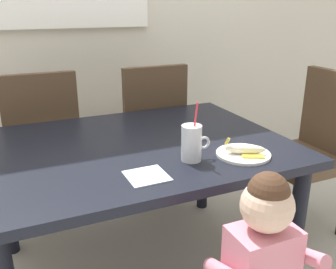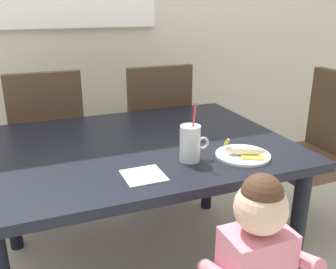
# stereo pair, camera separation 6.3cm
# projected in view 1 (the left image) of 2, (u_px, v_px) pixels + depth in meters

# --- Properties ---
(ground_plane) EXTENTS (24.00, 24.00, 0.00)m
(ground_plane) POSITION_uv_depth(u_px,v_px,m) (141.00, 269.00, 1.94)
(ground_plane) COLOR #B7B2A8
(dining_table) EXTENTS (1.37, 1.03, 0.71)m
(dining_table) POSITION_uv_depth(u_px,v_px,m) (137.00, 160.00, 1.74)
(dining_table) COLOR black
(dining_table) RESTS_ON ground
(dining_chair_left) EXTENTS (0.44, 0.44, 0.96)m
(dining_chair_left) POSITION_uv_depth(u_px,v_px,m) (42.00, 138.00, 2.26)
(dining_chair_left) COLOR #4C3826
(dining_chair_left) RESTS_ON ground
(dining_chair_right) EXTENTS (0.44, 0.44, 0.96)m
(dining_chair_right) POSITION_uv_depth(u_px,v_px,m) (150.00, 126.00, 2.49)
(dining_chair_right) COLOR #4C3826
(dining_chair_right) RESTS_ON ground
(dining_chair_far) EXTENTS (0.44, 0.44, 0.96)m
(dining_chair_far) POSITION_uv_depth(u_px,v_px,m) (313.00, 143.00, 2.18)
(dining_chair_far) COLOR #4C3826
(dining_chair_far) RESTS_ON ground
(toddler_standing) EXTENTS (0.33, 0.24, 0.84)m
(toddler_standing) POSITION_uv_depth(u_px,v_px,m) (262.00, 259.00, 1.21)
(toddler_standing) COLOR #3F4760
(toddler_standing) RESTS_ON ground
(milk_cup) EXTENTS (0.13, 0.08, 0.25)m
(milk_cup) POSITION_uv_depth(u_px,v_px,m) (192.00, 145.00, 1.50)
(milk_cup) COLOR silver
(milk_cup) RESTS_ON dining_table
(snack_plate) EXTENTS (0.23, 0.23, 0.01)m
(snack_plate) POSITION_uv_depth(u_px,v_px,m) (243.00, 154.00, 1.57)
(snack_plate) COLOR white
(snack_plate) RESTS_ON dining_table
(peeled_banana) EXTENTS (0.17, 0.14, 0.07)m
(peeled_banana) POSITION_uv_depth(u_px,v_px,m) (246.00, 150.00, 1.55)
(peeled_banana) COLOR #F4EAC6
(peeled_banana) RESTS_ON snack_plate
(paper_napkin) EXTENTS (0.15, 0.15, 0.00)m
(paper_napkin) POSITION_uv_depth(u_px,v_px,m) (147.00, 176.00, 1.38)
(paper_napkin) COLOR silver
(paper_napkin) RESTS_ON dining_table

